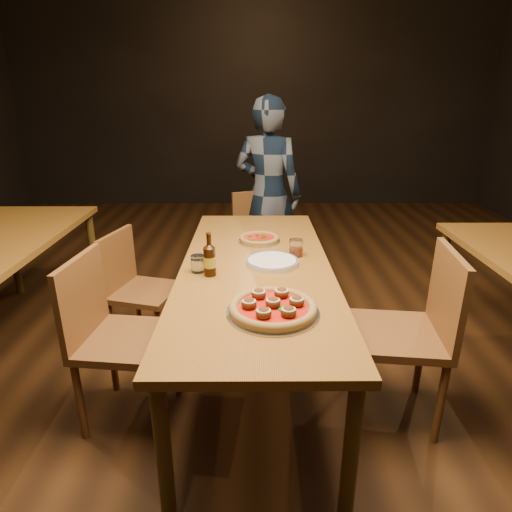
{
  "coord_description": "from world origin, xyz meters",
  "views": [
    {
      "loc": [
        -0.01,
        -2.14,
        1.61
      ],
      "look_at": [
        0.0,
        -0.05,
        0.82
      ],
      "focal_mm": 30.0,
      "sensor_mm": 36.0,
      "label": 1
    }
  ],
  "objects_px": {
    "chair_main_nw": "(127,339)",
    "diner": "(268,194)",
    "water_glass": "(198,264)",
    "chair_main_e": "(397,333)",
    "table_main": "(256,277)",
    "beer_bottle": "(210,261)",
    "pizza_margherita": "(259,239)",
    "amber_glass": "(296,248)",
    "chair_end": "(263,241)",
    "pizza_meatball": "(273,307)",
    "plate_stack": "(272,262)",
    "chair_main_sw": "(145,291)"
  },
  "relations": [
    {
      "from": "table_main",
      "to": "plate_stack",
      "type": "height_order",
      "value": "plate_stack"
    },
    {
      "from": "chair_main_e",
      "to": "plate_stack",
      "type": "height_order",
      "value": "chair_main_e"
    },
    {
      "from": "pizza_margherita",
      "to": "diner",
      "type": "xyz_separation_m",
      "value": [
        0.09,
        1.1,
        0.04
      ]
    },
    {
      "from": "pizza_meatball",
      "to": "beer_bottle",
      "type": "xyz_separation_m",
      "value": [
        -0.3,
        0.4,
        0.05
      ]
    },
    {
      "from": "chair_main_nw",
      "to": "chair_main_e",
      "type": "relative_size",
      "value": 0.96
    },
    {
      "from": "chair_main_e",
      "to": "chair_end",
      "type": "xyz_separation_m",
      "value": [
        -0.64,
        1.58,
        -0.05
      ]
    },
    {
      "from": "chair_main_sw",
      "to": "pizza_meatball",
      "type": "distance_m",
      "value": 1.27
    },
    {
      "from": "water_glass",
      "to": "chair_main_e",
      "type": "bearing_deg",
      "value": -9.94
    },
    {
      "from": "chair_main_nw",
      "to": "plate_stack",
      "type": "xyz_separation_m",
      "value": [
        0.74,
        0.29,
        0.3
      ]
    },
    {
      "from": "beer_bottle",
      "to": "plate_stack",
      "type": "bearing_deg",
      "value": 25.1
    },
    {
      "from": "chair_main_nw",
      "to": "diner",
      "type": "relative_size",
      "value": 0.58
    },
    {
      "from": "diner",
      "to": "beer_bottle",
      "type": "bearing_deg",
      "value": 99.23
    },
    {
      "from": "pizza_meatball",
      "to": "amber_glass",
      "type": "bearing_deg",
      "value": 76.82
    },
    {
      "from": "pizza_margherita",
      "to": "plate_stack",
      "type": "relative_size",
      "value": 0.93
    },
    {
      "from": "chair_main_sw",
      "to": "chair_end",
      "type": "bearing_deg",
      "value": -24.74
    },
    {
      "from": "chair_main_nw",
      "to": "pizza_meatball",
      "type": "xyz_separation_m",
      "value": [
        0.72,
        -0.26,
        0.31
      ]
    },
    {
      "from": "chair_main_nw",
      "to": "chair_main_sw",
      "type": "relative_size",
      "value": 1.12
    },
    {
      "from": "plate_stack",
      "to": "water_glass",
      "type": "height_order",
      "value": "water_glass"
    },
    {
      "from": "pizza_margherita",
      "to": "diner",
      "type": "height_order",
      "value": "diner"
    },
    {
      "from": "table_main",
      "to": "chair_main_e",
      "type": "relative_size",
      "value": 2.06
    },
    {
      "from": "diner",
      "to": "chair_main_sw",
      "type": "bearing_deg",
      "value": 74.51
    },
    {
      "from": "amber_glass",
      "to": "chair_end",
      "type": "bearing_deg",
      "value": 97.94
    },
    {
      "from": "chair_main_e",
      "to": "pizza_meatball",
      "type": "xyz_separation_m",
      "value": [
        -0.64,
        -0.28,
        0.29
      ]
    },
    {
      "from": "plate_stack",
      "to": "chair_main_nw",
      "type": "bearing_deg",
      "value": -158.41
    },
    {
      "from": "water_glass",
      "to": "amber_glass",
      "type": "distance_m",
      "value": 0.58
    },
    {
      "from": "chair_end",
      "to": "diner",
      "type": "bearing_deg",
      "value": 54.89
    },
    {
      "from": "pizza_margherita",
      "to": "pizza_meatball",
      "type": "bearing_deg",
      "value": -87.23
    },
    {
      "from": "chair_end",
      "to": "beer_bottle",
      "type": "xyz_separation_m",
      "value": [
        -0.3,
        -1.45,
        0.39
      ]
    },
    {
      "from": "table_main",
      "to": "diner",
      "type": "distance_m",
      "value": 1.51
    },
    {
      "from": "table_main",
      "to": "chair_end",
      "type": "xyz_separation_m",
      "value": [
        0.06,
        1.31,
        -0.24
      ]
    },
    {
      "from": "chair_main_e",
      "to": "diner",
      "type": "bearing_deg",
      "value": -154.71
    },
    {
      "from": "pizza_margherita",
      "to": "beer_bottle",
      "type": "distance_m",
      "value": 0.6
    },
    {
      "from": "diner",
      "to": "chair_end",
      "type": "bearing_deg",
      "value": 96.78
    },
    {
      "from": "beer_bottle",
      "to": "pizza_margherita",
      "type": "bearing_deg",
      "value": 64.56
    },
    {
      "from": "water_glass",
      "to": "diner",
      "type": "height_order",
      "value": "diner"
    },
    {
      "from": "pizza_margherita",
      "to": "amber_glass",
      "type": "relative_size",
      "value": 2.69
    },
    {
      "from": "plate_stack",
      "to": "beer_bottle",
      "type": "relative_size",
      "value": 1.26
    },
    {
      "from": "beer_bottle",
      "to": "diner",
      "type": "xyz_separation_m",
      "value": [
        0.34,
        1.64,
        -0.02
      ]
    },
    {
      "from": "pizza_meatball",
      "to": "beer_bottle",
      "type": "height_order",
      "value": "beer_bottle"
    },
    {
      "from": "chair_main_e",
      "to": "pizza_margherita",
      "type": "bearing_deg",
      "value": -127.56
    },
    {
      "from": "chair_main_nw",
      "to": "chair_end",
      "type": "relative_size",
      "value": 1.07
    },
    {
      "from": "pizza_meatball",
      "to": "diner",
      "type": "height_order",
      "value": "diner"
    },
    {
      "from": "pizza_margherita",
      "to": "diner",
      "type": "distance_m",
      "value": 1.1
    },
    {
      "from": "plate_stack",
      "to": "water_glass",
      "type": "bearing_deg",
      "value": -165.25
    },
    {
      "from": "chair_main_e",
      "to": "water_glass",
      "type": "bearing_deg",
      "value": -93.34
    },
    {
      "from": "beer_bottle",
      "to": "chair_end",
      "type": "bearing_deg",
      "value": 78.42
    },
    {
      "from": "plate_stack",
      "to": "beer_bottle",
      "type": "height_order",
      "value": "beer_bottle"
    },
    {
      "from": "chair_main_e",
      "to": "chair_end",
      "type": "distance_m",
      "value": 1.71
    },
    {
      "from": "table_main",
      "to": "chair_main_nw",
      "type": "distance_m",
      "value": 0.74
    },
    {
      "from": "chair_main_sw",
      "to": "water_glass",
      "type": "relative_size",
      "value": 9.45
    }
  ]
}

